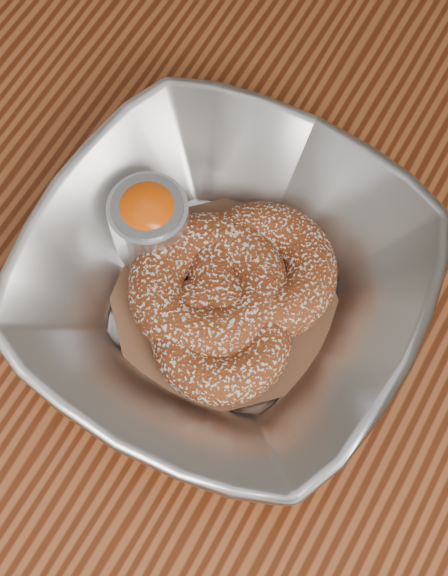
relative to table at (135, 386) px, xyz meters
The scene contains 8 objects.
ground_plane 0.65m from the table, ahead, with size 4.00×4.00×0.00m, color #565659.
table is the anchor object (origin of this frame).
serving_bowl 0.15m from the table, 51.52° to the left, with size 0.25×0.25×0.06m, color silver.
parchment 0.13m from the table, 51.52° to the left, with size 0.14×0.14×0.00m, color brown.
donut_back 0.16m from the table, 53.17° to the left, with size 0.10×0.10×0.03m, color maroon.
donut_front 0.14m from the table, 25.67° to the left, with size 0.09×0.09×0.03m, color maroon.
donut_extra 0.14m from the table, 56.09° to the left, with size 0.10×0.10×0.04m, color maroon.
ramekin 0.15m from the table, 103.97° to the left, with size 0.05×0.05×0.06m.
Camera 1 is at (0.15, -0.13, 1.30)m, focal length 55.00 mm.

